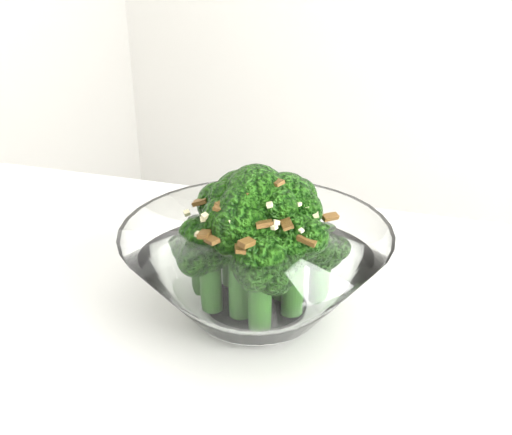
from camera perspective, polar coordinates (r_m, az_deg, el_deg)
The scene contains 1 object.
broccoli_dish at distance 0.53m, azimuth -0.04°, elevation -4.11°, with size 0.25×0.25×0.15m.
Camera 1 is at (0.17, -0.25, 1.07)m, focal length 40.00 mm.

